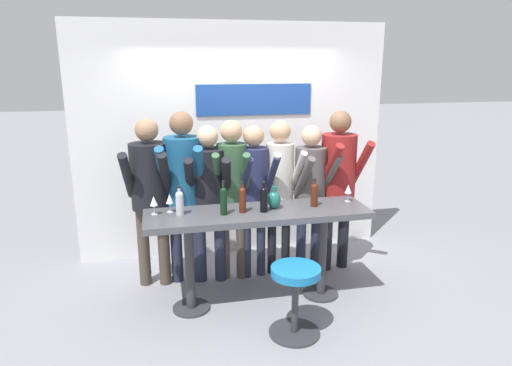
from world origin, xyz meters
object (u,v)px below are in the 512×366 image
Objects in this scene: person_right at (280,179)px; wine_glass_2 at (348,189)px; person_far_right at (311,183)px; wine_bottle_1 at (264,198)px; wine_bottle_4 at (314,194)px; decorative_vase at (274,199)px; person_left at (183,180)px; wine_glass_1 at (154,202)px; person_far_left at (150,185)px; person_center_right at (254,184)px; wine_glass_0 at (170,199)px; wine_bottle_3 at (180,202)px; person_center at (232,182)px; bar_stool at (295,290)px; person_center_left at (209,188)px; wine_bottle_0 at (242,199)px; person_rightmost at (338,174)px; wine_bottle_2 at (224,200)px; tasting_table at (258,227)px.

person_right reaches higher than wine_glass_2.
wine_bottle_1 is (-0.66, -0.58, 0.05)m from person_far_right.
decorative_vase is (-0.40, 0.02, -0.04)m from wine_bottle_4.
wine_bottle_1 is at bearing -146.29° from decorative_vase.
wine_glass_1 is (-0.30, -0.50, -0.06)m from person_left.
person_far_left reaches higher than person_center_right.
wine_glass_0 is at bearing 168.42° from wine_bottle_1.
person_center_right is 0.99m from wine_glass_0.
person_center is at bearing 42.41° from wine_bottle_3.
person_center_right is (-0.11, 1.18, 0.64)m from bar_stool.
person_center_left reaches higher than wine_glass_0.
wine_bottle_3 is (-0.33, -0.52, 0.03)m from person_center_left.
bar_stool is 1.40m from person_far_right.
wine_bottle_0 is 0.58m from wine_bottle_3.
person_far_right reaches higher than wine_glass_0.
person_rightmost reaches higher than person_center_left.
wine_glass_0 is (-1.38, 0.12, -0.00)m from wine_bottle_4.
person_left is 5.73× the size of wine_bottle_2.
person_center reaches higher than wine_bottle_3.
person_center_left is at bearing 39.61° from wine_glass_1.
wine_bottle_1 is at bearing -5.81° from wine_bottle_3.
tasting_table is 1.00m from wine_glass_1.
decorative_vase is at bearing -16.90° from person_far_left.
person_center is at bearing 105.20° from tasting_table.
person_right is at bearing 10.33° from person_center_left.
person_rightmost is at bearing 16.58° from wine_bottle_3.
person_far_right is at bearing 8.61° from person_center.
person_far_right reaches higher than wine_bottle_3.
wine_bottle_2 is (-0.38, -0.00, 0.01)m from wine_bottle_1.
person_rightmost is 1.16m from wine_bottle_1.
tasting_table is 1.16× the size of person_left.
person_center reaches higher than person_right.
decorative_vase is at bearing -5.62° from wine_glass_0.
wine_bottle_2 is at bearing -170.70° from decorative_vase.
wine_bottle_4 reaches higher than wine_bottle_3.
wine_bottle_4 is (0.72, -0.54, -0.02)m from person_center.
person_far_right is at bearing -9.13° from person_center_right.
person_center is 9.89× the size of wine_glass_0.
person_center_left reaches higher than decorative_vase.
person_center_right is at bearing 24.18° from wine_glass_1.
wine_bottle_4 is at bearing -26.78° from person_center.
bar_stool is 1.40m from person_right.
tasting_table is at bearing -126.94° from person_right.
person_center is at bearing 179.18° from person_right.
person_far_left is 1.29m from decorative_vase.
decorative_vase is (0.82, -0.56, -0.10)m from person_left.
person_center_right is 5.77× the size of wine_bottle_1.
person_far_right is 1.52m from wine_bottle_3.
wine_glass_0 and wine_glass_1 have the same top height.
person_far_right is (0.86, -0.03, -0.06)m from person_center.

